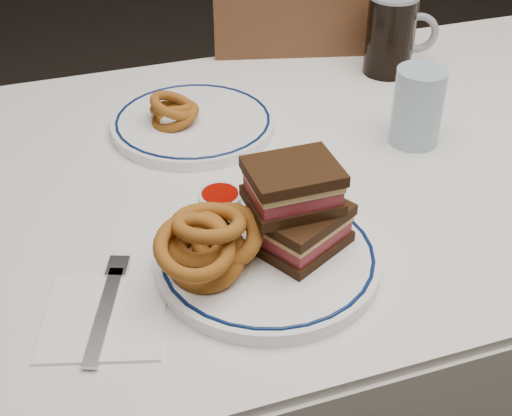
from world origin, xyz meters
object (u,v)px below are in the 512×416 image
object	(u,v)px
main_plate	(268,258)
reuben_sandwich	(297,207)
chair_far	(302,142)
beer_mug	(392,34)
far_plate	(193,123)

from	to	relation	value
main_plate	reuben_sandwich	world-z (taller)	reuben_sandwich
reuben_sandwich	chair_far	bearing A→B (deg)	66.88
beer_mug	main_plate	bearing A→B (deg)	-131.32
beer_mug	chair_far	bearing A→B (deg)	108.34
beer_mug	far_plate	xyz separation A→B (m)	(-0.42, -0.10, -0.07)
reuben_sandwich	beer_mug	bearing A→B (deg)	51.18
main_plate	reuben_sandwich	bearing A→B (deg)	11.01
chair_far	main_plate	xyz separation A→B (m)	(-0.34, -0.70, 0.29)
main_plate	far_plate	xyz separation A→B (m)	(-0.00, 0.38, -0.00)
main_plate	far_plate	world-z (taller)	main_plate
chair_far	reuben_sandwich	world-z (taller)	reuben_sandwich
reuben_sandwich	far_plate	bearing A→B (deg)	96.56
main_plate	beer_mug	distance (m)	0.63
chair_far	main_plate	distance (m)	0.83
chair_far	beer_mug	bearing A→B (deg)	-71.66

